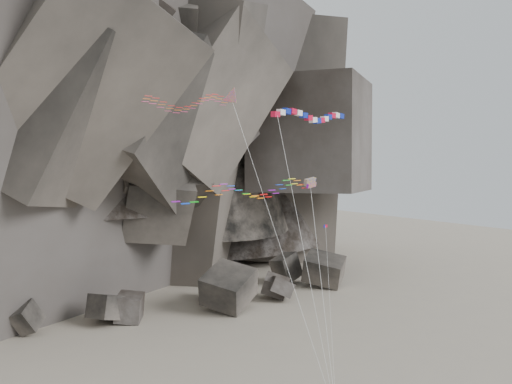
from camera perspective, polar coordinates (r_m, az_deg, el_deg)
headland at (r=117.11m, az=-20.17°, el=12.69°), size 110.00×70.00×84.00m
boulder_field at (r=83.60m, az=-12.98°, el=-10.98°), size 77.25×18.06×11.74m
delta_kite at (r=50.00m, az=-7.00°, el=8.96°), size 13.24×10.90×28.79m
banner_kite at (r=56.47m, az=5.56°, el=7.47°), size 11.76×9.25×26.80m
parafoil_kite at (r=47.78m, az=-1.36°, el=0.18°), size 15.57×5.74×20.40m
pennant_kite at (r=60.01m, az=7.18°, el=-7.42°), size 10.05×10.96×14.68m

